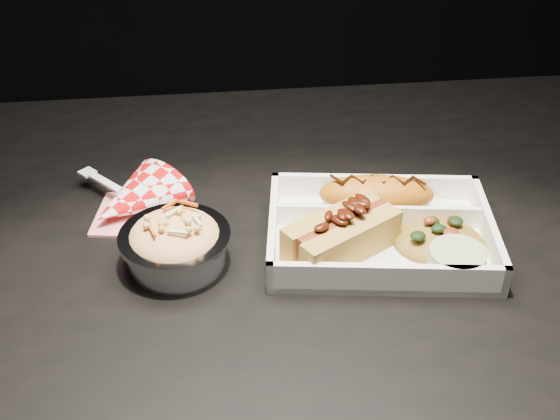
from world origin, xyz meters
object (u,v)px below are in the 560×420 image
object	(u,v)px
fried_pastry	(376,194)
napkin_fork	(133,201)
hotdog	(342,232)
foil_coleslaw_cup	(175,242)
food_tray	(379,235)
dining_table	(274,296)

from	to	relation	value
fried_pastry	napkin_fork	world-z (taller)	napkin_fork
hotdog	foil_coleslaw_cup	world-z (taller)	foil_coleslaw_cup
hotdog	foil_coleslaw_cup	distance (m)	0.18
food_tray	foil_coleslaw_cup	distance (m)	0.23
hotdog	food_tray	bearing A→B (deg)	-8.66
fried_pastry	foil_coleslaw_cup	bearing A→B (deg)	-164.05
food_tray	napkin_fork	size ratio (longest dim) A/B	1.78
food_tray	hotdog	world-z (taller)	hotdog
dining_table	hotdog	bearing A→B (deg)	-31.41
napkin_fork	fried_pastry	bearing A→B (deg)	39.84
napkin_fork	foil_coleslaw_cup	bearing A→B (deg)	-16.49
fried_pastry	foil_coleslaw_cup	distance (m)	0.25
hotdog	fried_pastry	bearing A→B (deg)	21.81
fried_pastry	hotdog	distance (m)	0.09
food_tray	fried_pastry	size ratio (longest dim) A/B	2.00
food_tray	hotdog	xyz separation A→B (m)	(-0.05, -0.02, 0.02)
dining_table	foil_coleslaw_cup	distance (m)	0.17
fried_pastry	foil_coleslaw_cup	world-z (taller)	foil_coleslaw_cup
fried_pastry	hotdog	size ratio (longest dim) A/B	0.98
foil_coleslaw_cup	napkin_fork	world-z (taller)	same
hotdog	foil_coleslaw_cup	xyz separation A→B (m)	(-0.18, 0.01, -0.00)
food_tray	hotdog	size ratio (longest dim) A/B	1.96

